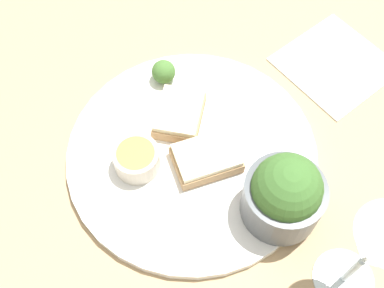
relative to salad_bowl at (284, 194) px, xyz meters
name	(u,v)px	position (x,y,z in m)	size (l,w,h in m)	color
ground_plane	(192,156)	(-0.01, 0.14, -0.06)	(4.00, 4.00, 0.00)	tan
dinner_plate	(192,154)	(-0.01, 0.14, -0.05)	(0.34, 0.34, 0.01)	white
salad_bowl	(284,194)	(0.00, 0.00, 0.00)	(0.10, 0.10, 0.10)	#4C5156
sauce_ramekin	(137,158)	(-0.08, 0.18, -0.03)	(0.06, 0.06, 0.03)	beige
cheese_toast_near	(205,160)	(-0.02, 0.11, -0.03)	(0.10, 0.09, 0.03)	tan
cheese_toast_far	(179,114)	(0.01, 0.19, -0.03)	(0.10, 0.09, 0.03)	tan
wine_glass	(375,248)	(-0.01, -0.11, 0.05)	(0.07, 0.07, 0.16)	silver
garnish	(164,72)	(0.05, 0.25, -0.03)	(0.03, 0.03, 0.03)	#477533
napkin	(335,64)	(0.26, 0.08, -0.06)	(0.17, 0.17, 0.01)	white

